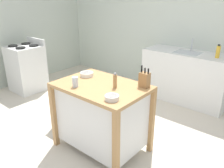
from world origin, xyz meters
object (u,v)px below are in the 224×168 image
at_px(pepper_grinder, 115,81).
at_px(sink_faucet, 192,45).
at_px(bowl_stoneware_deep, 87,74).
at_px(bowl_ceramic_wide, 112,98).
at_px(knife_block, 144,80).
at_px(drinking_cup, 75,82).
at_px(kitchen_island, 102,114).
at_px(stove, 27,68).
at_px(trash_bin, 68,106).
at_px(bottle_dish_soap, 218,52).

xyz_separation_m(pepper_grinder, sink_faucet, (0.00, 2.17, 0.06)).
xyz_separation_m(bowl_stoneware_deep, sink_faucet, (0.53, 2.11, 0.11)).
relative_size(bowl_ceramic_wide, pepper_grinder, 0.80).
relative_size(knife_block, drinking_cup, 2.13).
height_order(kitchen_island, pepper_grinder, pepper_grinder).
relative_size(drinking_cup, stove, 0.11).
bearing_deg(sink_faucet, bowl_stoneware_deep, -104.06).
distance_m(pepper_grinder, trash_bin, 1.16).
distance_m(pepper_grinder, stove, 2.75).
bearing_deg(bowl_stoneware_deep, trash_bin, -178.93).
relative_size(drinking_cup, pepper_grinder, 0.64).
bearing_deg(drinking_cup, trash_bin, 151.07).
bearing_deg(kitchen_island, pepper_grinder, 12.71).
distance_m(bowl_ceramic_wide, drinking_cup, 0.55).
relative_size(bowl_stoneware_deep, drinking_cup, 1.45).
xyz_separation_m(kitchen_island, stove, (-2.49, 0.47, -0.03)).
height_order(bowl_ceramic_wide, bottle_dish_soap, bottle_dish_soap).
bearing_deg(bottle_dish_soap, drinking_cup, -111.55).
bearing_deg(pepper_grinder, bowl_stoneware_deep, 173.21).
height_order(sink_faucet, stove, sink_faucet).
distance_m(bowl_ceramic_wide, pepper_grinder, 0.33).
bearing_deg(pepper_grinder, knife_block, 44.23).
bearing_deg(stove, drinking_cup, -16.89).
xyz_separation_m(kitchen_island, pepper_grinder, (0.18, 0.04, 0.48)).
bearing_deg(knife_block, pepper_grinder, -135.77).
bearing_deg(kitchen_island, knife_block, 33.27).
distance_m(knife_block, sink_faucet, 1.95).
relative_size(kitchen_island, stove, 1.05).
relative_size(drinking_cup, sink_faucet, 0.53).
bearing_deg(stove, bottle_dish_soap, 25.91).
relative_size(kitchen_island, bowl_stoneware_deep, 6.40).
bearing_deg(knife_block, trash_bin, -171.41).
relative_size(kitchen_island, trash_bin, 1.72).
distance_m(drinking_cup, pepper_grinder, 0.46).
distance_m(knife_block, pepper_grinder, 0.34).
xyz_separation_m(bowl_stoneware_deep, drinking_cup, (0.16, -0.33, 0.03)).
relative_size(kitchen_island, bowl_ceramic_wide, 7.37).
xyz_separation_m(drinking_cup, trash_bin, (-0.59, 0.33, -0.63)).
xyz_separation_m(drinking_cup, pepper_grinder, (0.37, 0.27, 0.03)).
bearing_deg(kitchen_island, stove, 169.40).
distance_m(kitchen_island, sink_faucet, 2.28).
relative_size(bottle_dish_soap, stove, 0.21).
bearing_deg(trash_bin, bowl_ceramic_wide, -16.00).
xyz_separation_m(pepper_grinder, bottle_dish_soap, (0.51, 1.97, 0.05)).
distance_m(pepper_grinder, sink_faucet, 2.17).
bearing_deg(pepper_grinder, bowl_ceramic_wide, -56.15).
distance_m(sink_faucet, bottle_dish_soap, 0.55).
relative_size(knife_block, pepper_grinder, 1.36).
relative_size(kitchen_island, knife_block, 4.35).
distance_m(trash_bin, stove, 1.75).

